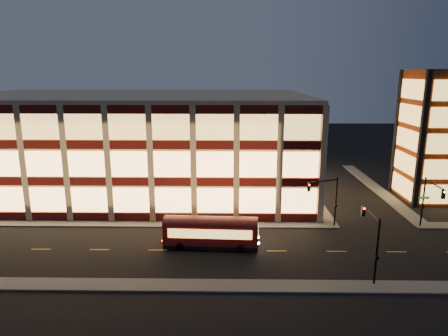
{
  "coord_description": "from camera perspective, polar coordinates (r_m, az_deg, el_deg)",
  "views": [
    {
      "loc": [
        11.29,
        -43.32,
        17.48
      ],
      "look_at": [
        10.45,
        8.0,
        5.27
      ],
      "focal_mm": 32.0,
      "sensor_mm": 36.0,
      "label": 1
    }
  ],
  "objects": [
    {
      "name": "ground",
      "position": [
        48.06,
        -12.85,
        -8.3
      ],
      "size": [
        200.0,
        200.0,
        0.0
      ],
      "primitive_type": "plane",
      "color": "black",
      "rests_on": "ground"
    },
    {
      "name": "stair_tower",
      "position": [
        62.84,
        28.14,
        4.03
      ],
      "size": [
        8.6,
        8.6,
        18.0
      ],
      "color": "#8C3814",
      "rests_on": "ground"
    },
    {
      "name": "sidewalk_tower_west",
      "position": [
        66.76,
        20.81,
        -2.63
      ],
      "size": [
        2.0,
        30.0,
        0.15
      ],
      "primitive_type": "cube",
      "color": "#514F4C",
      "rests_on": "ground"
    },
    {
      "name": "office_building",
      "position": [
        62.72,
        -12.19,
        3.69
      ],
      "size": [
        50.45,
        30.45,
        14.5
      ],
      "color": "tan",
      "rests_on": "ground"
    },
    {
      "name": "traffic_signal_right",
      "position": [
        49.95,
        27.36,
        -3.7
      ],
      "size": [
        1.2,
        4.37,
        6.0
      ],
      "color": "black",
      "rests_on": "ground"
    },
    {
      "name": "trolley_bus",
      "position": [
        41.35,
        -1.89,
        -8.92
      ],
      "size": [
        9.69,
        2.91,
        3.25
      ],
      "rotation": [
        0.0,
        0.0,
        -0.05
      ],
      "color": "maroon",
      "rests_on": "ground"
    },
    {
      "name": "sidewalk_office_south",
      "position": [
        49.71,
        -15.98,
        -7.66
      ],
      "size": [
        54.0,
        2.0,
        0.15
      ],
      "primitive_type": "cube",
      "color": "#514F4C",
      "rests_on": "ground"
    },
    {
      "name": "traffic_signal_near",
      "position": [
        37.01,
        20.37,
        -8.65
      ],
      "size": [
        0.32,
        4.45,
        6.0
      ],
      "color": "black",
      "rests_on": "ground"
    },
    {
      "name": "sidewalk_office_east",
      "position": [
        63.86,
        11.48,
        -2.71
      ],
      "size": [
        2.0,
        30.0,
        0.15
      ],
      "primitive_type": "cube",
      "color": "#514F4C",
      "rests_on": "ground"
    },
    {
      "name": "traffic_signal_far",
      "position": [
        46.85,
        14.41,
        -3.63
      ],
      "size": [
        3.79,
        1.87,
        6.0
      ],
      "color": "black",
      "rests_on": "ground"
    },
    {
      "name": "sidewalk_near",
      "position": [
        36.74,
        -17.75,
        -15.59
      ],
      "size": [
        100.0,
        2.0,
        0.15
      ],
      "primitive_type": "cube",
      "color": "#514F4C",
      "rests_on": "ground"
    }
  ]
}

